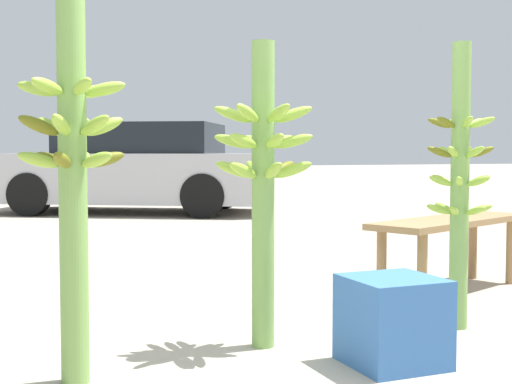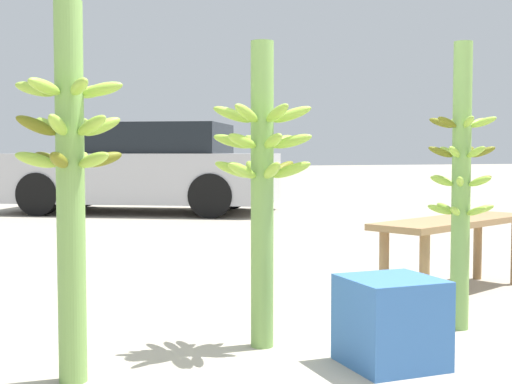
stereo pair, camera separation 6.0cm
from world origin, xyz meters
name	(u,v)px [view 2 (the right image)]	position (x,y,z in m)	size (l,w,h in m)	color
ground_plane	(327,376)	(0.00, 0.00, 0.00)	(80.00, 80.00, 0.00)	#A89E8C
banana_stalk_left	(70,175)	(-0.97, 0.31, 0.82)	(0.43, 0.43, 1.50)	#7AA851
banana_stalk_center	(262,178)	(-0.08, 0.51, 0.79)	(0.45, 0.47, 1.42)	#7AA851
banana_stalk_right	(461,182)	(0.99, 0.44, 0.76)	(0.35, 0.35, 1.47)	#7AA851
market_bench	(454,230)	(1.55, 1.24, 0.41)	(1.42, 0.89, 0.48)	#99754C
parked_car	(143,169)	(1.03, 8.09, 0.65)	(4.41, 3.57, 1.33)	#B7B7BC
produce_crate	(391,322)	(0.32, 0.03, 0.19)	(0.38, 0.38, 0.38)	#386BB2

